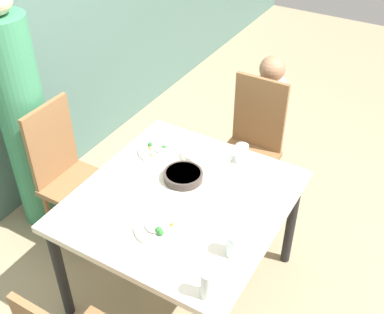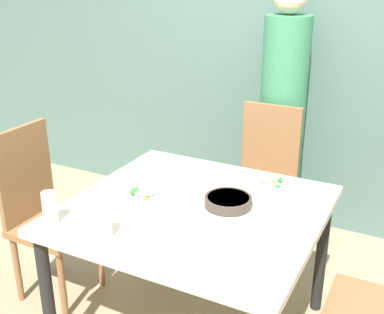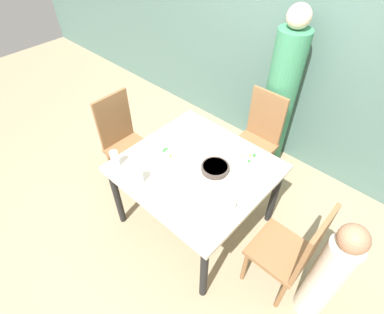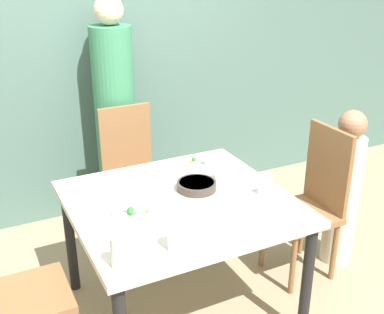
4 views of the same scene
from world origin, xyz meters
The scene contains 14 objects.
wall_back centered at (0.00, 1.48, 1.35)m, with size 10.00×0.06×2.70m.
dining_table centered at (0.00, 0.00, 0.66)m, with size 1.16×1.10×0.75m.
chair_adult_spot centered at (0.04, 0.90, 0.53)m, with size 0.40×0.40×1.00m.
chair_empty_left centered at (-0.93, -0.06, 0.53)m, with size 0.40×0.40×1.00m.
person_adult centered at (0.04, 1.21, 0.81)m, with size 0.30×0.30×1.73m.
bowl_curry centered at (0.14, 0.07, 0.77)m, with size 0.23×0.23×0.05m.
plate_rice_adult centered at (-0.26, -0.03, 0.76)m, with size 0.26×0.26×0.06m.
plate_rice_child centered at (0.28, 0.34, 0.76)m, with size 0.25×0.25×0.05m.
bowl_rice_small centered at (0.34, 0.14, 0.77)m, with size 0.13×0.13×0.04m.
glass_water_tall centered at (-0.49, -0.43, 0.82)m, with size 0.06×0.06×0.15m.
glass_water_short centered at (0.45, -0.14, 0.80)m, with size 0.08×0.08×0.12m.
glass_water_center centered at (-0.22, -0.43, 0.81)m, with size 0.08×0.08×0.13m.
napkin_folded centered at (0.44, -0.02, 0.75)m, with size 0.14×0.14×0.01m.
fork_steel centered at (0.37, -0.37, 0.75)m, with size 0.18×0.07×0.01m.
Camera 2 is at (0.92, -1.81, 1.80)m, focal length 45.00 mm.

